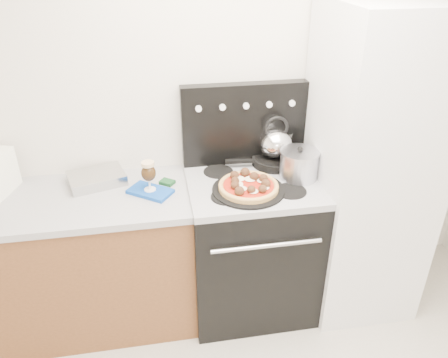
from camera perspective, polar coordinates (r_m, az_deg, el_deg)
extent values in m
cube|color=silver|center=(2.68, 0.71, 9.14)|extent=(3.50, 0.01, 2.50)
cube|color=brown|center=(2.84, -19.37, -10.61)|extent=(1.45, 0.60, 0.86)
cube|color=#A8A8AC|center=(2.59, -20.97, -2.84)|extent=(1.48, 0.63, 0.04)
cube|color=black|center=(2.81, 3.48, -8.88)|extent=(0.76, 0.65, 0.88)
cube|color=#ADADB2|center=(2.55, 3.78, -0.69)|extent=(0.76, 0.65, 0.04)
cube|color=black|center=(2.68, 2.62, 7.22)|extent=(0.76, 0.08, 0.50)
cube|color=silver|center=(2.75, 18.31, 1.24)|extent=(0.64, 0.68, 1.90)
cube|color=silver|center=(2.65, -16.30, 0.10)|extent=(0.36, 0.31, 0.06)
cube|color=#1148AD|center=(2.49, -9.60, -1.61)|extent=(0.28, 0.26, 0.02)
cylinder|color=black|center=(2.44, 3.20, -1.41)|extent=(0.51, 0.51, 0.01)
cylinder|color=black|center=(2.74, 6.59, 2.38)|extent=(0.30, 0.30, 0.05)
cylinder|color=silver|center=(2.58, 9.75, 1.78)|extent=(0.24, 0.24, 0.16)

